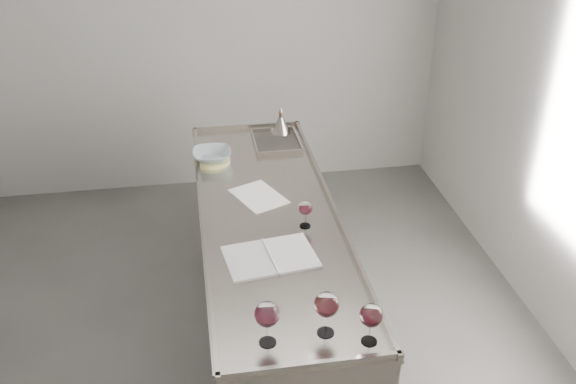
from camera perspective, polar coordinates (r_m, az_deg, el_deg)
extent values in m
cube|color=#989693|center=(5.42, -10.47, 13.99)|extent=(4.50, 0.02, 2.80)
cube|color=#9B938B|center=(3.84, -1.57, -8.10)|extent=(0.75, 2.40, 0.92)
cube|color=#9B938B|center=(3.57, -1.67, -2.11)|extent=(0.77, 2.42, 0.02)
cube|color=#9B938B|center=(2.63, 1.99, -15.14)|extent=(0.77, 0.02, 0.03)
cube|color=#9B938B|center=(4.61, -3.71, 5.81)|extent=(0.77, 0.02, 0.03)
cube|color=#9B938B|center=(3.54, -7.55, -2.24)|extent=(0.02, 2.42, 0.03)
cube|color=#9B938B|center=(3.62, 4.06, -1.28)|extent=(0.02, 2.42, 0.03)
cube|color=#595654|center=(4.40, -1.05, 4.34)|extent=(0.30, 0.38, 0.01)
cylinder|color=white|center=(2.74, -1.82, -13.19)|extent=(0.07, 0.07, 0.00)
cylinder|color=white|center=(2.71, -1.84, -12.38)|extent=(0.01, 0.01, 0.10)
ellipsoid|color=white|center=(2.64, -1.88, -10.81)|extent=(0.10, 0.10, 0.11)
cylinder|color=#340711|center=(2.66, -1.87, -11.20)|extent=(0.08, 0.08, 0.02)
cylinder|color=white|center=(2.79, 3.36, -12.35)|extent=(0.07, 0.07, 0.00)
cylinder|color=white|center=(2.75, 3.39, -11.53)|extent=(0.01, 0.01, 0.10)
ellipsoid|color=white|center=(2.69, 3.45, -9.95)|extent=(0.11, 0.11, 0.11)
cylinder|color=#34070A|center=(2.70, 3.44, -10.34)|extent=(0.08, 0.08, 0.02)
cylinder|color=white|center=(2.76, 7.21, -13.01)|extent=(0.07, 0.07, 0.00)
cylinder|color=white|center=(2.73, 7.27, -12.26)|extent=(0.01, 0.01, 0.09)
ellipsoid|color=white|center=(2.67, 7.40, -10.82)|extent=(0.10, 0.10, 0.10)
cylinder|color=#35070D|center=(2.69, 7.37, -11.18)|extent=(0.07, 0.07, 0.02)
cylinder|color=white|center=(3.46, 1.53, -3.01)|extent=(0.06, 0.06, 0.00)
cylinder|color=white|center=(3.44, 1.54, -2.45)|extent=(0.01, 0.01, 0.08)
ellipsoid|color=white|center=(3.40, 1.55, -1.42)|extent=(0.08, 0.08, 0.08)
cylinder|color=#3A0812|center=(3.41, 1.55, -1.67)|extent=(0.05, 0.05, 0.02)
cube|color=silver|center=(3.19, -3.55, -6.12)|extent=(0.26, 0.34, 0.01)
cube|color=silver|center=(3.24, 0.36, -5.44)|extent=(0.26, 0.34, 0.01)
cylinder|color=white|center=(3.21, -1.58, -5.69)|extent=(0.05, 0.31, 0.01)
cube|color=white|center=(3.74, -2.62, -0.37)|extent=(0.35, 0.40, 0.00)
cylinder|color=#D3CD88|center=(4.15, -6.76, 2.78)|extent=(0.25, 0.25, 0.02)
imported|color=#8EA0A6|center=(4.13, -6.79, 3.28)|extent=(0.26, 0.26, 0.06)
cone|color=gray|center=(4.52, -0.63, 5.96)|extent=(0.14, 0.14, 0.12)
cylinder|color=gray|center=(4.49, -0.64, 6.82)|extent=(0.03, 0.03, 0.03)
cylinder|color=#B36731|center=(4.48, -0.64, 7.07)|extent=(0.03, 0.03, 0.01)
cone|color=gray|center=(4.47, -0.64, 7.39)|extent=(0.02, 0.02, 0.04)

